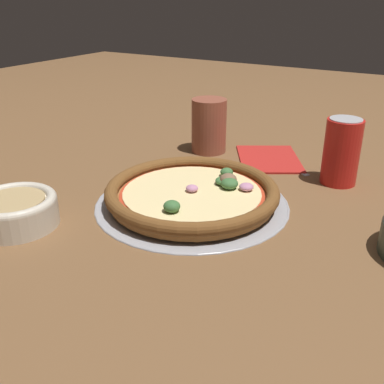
{
  "coord_description": "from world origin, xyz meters",
  "views": [
    {
      "loc": [
        0.59,
        0.35,
        0.33
      ],
      "look_at": [
        0.0,
        0.0,
        0.02
      ],
      "focal_mm": 42.0,
      "sensor_mm": 36.0,
      "label": 1
    }
  ],
  "objects_px": {
    "pizza": "(193,192)",
    "pizza_tray": "(192,202)",
    "bowl_near": "(15,210)",
    "fork": "(277,159)",
    "beverage_can": "(342,152)",
    "napkin": "(269,158)",
    "drinking_cup": "(209,126)"
  },
  "relations": [
    {
      "from": "pizza_tray",
      "to": "fork",
      "type": "distance_m",
      "value": 0.28
    },
    {
      "from": "pizza",
      "to": "napkin",
      "type": "xyz_separation_m",
      "value": [
        -0.27,
        0.03,
        -0.02
      ]
    },
    {
      "from": "pizza_tray",
      "to": "drinking_cup",
      "type": "bearing_deg",
      "value": -156.89
    },
    {
      "from": "beverage_can",
      "to": "napkin",
      "type": "bearing_deg",
      "value": -107.7
    },
    {
      "from": "bowl_near",
      "to": "napkin",
      "type": "relative_size",
      "value": 0.62
    },
    {
      "from": "bowl_near",
      "to": "napkin",
      "type": "distance_m",
      "value": 0.53
    },
    {
      "from": "bowl_near",
      "to": "fork",
      "type": "distance_m",
      "value": 0.54
    },
    {
      "from": "pizza",
      "to": "fork",
      "type": "distance_m",
      "value": 0.28
    },
    {
      "from": "pizza_tray",
      "to": "bowl_near",
      "type": "xyz_separation_m",
      "value": [
        0.2,
        -0.19,
        0.02
      ]
    },
    {
      "from": "bowl_near",
      "to": "drinking_cup",
      "type": "height_order",
      "value": "drinking_cup"
    },
    {
      "from": "bowl_near",
      "to": "pizza",
      "type": "bearing_deg",
      "value": 136.22
    },
    {
      "from": "pizza_tray",
      "to": "napkin",
      "type": "height_order",
      "value": "napkin"
    },
    {
      "from": "pizza",
      "to": "pizza_tray",
      "type": "bearing_deg",
      "value": -47.52
    },
    {
      "from": "pizza",
      "to": "beverage_can",
      "type": "distance_m",
      "value": 0.29
    },
    {
      "from": "drinking_cup",
      "to": "fork",
      "type": "bearing_deg",
      "value": 99.9
    },
    {
      "from": "pizza_tray",
      "to": "bowl_near",
      "type": "relative_size",
      "value": 2.56
    },
    {
      "from": "napkin",
      "to": "beverage_can",
      "type": "relative_size",
      "value": 1.68
    },
    {
      "from": "pizza_tray",
      "to": "pizza",
      "type": "height_order",
      "value": "pizza"
    },
    {
      "from": "pizza_tray",
      "to": "fork",
      "type": "relative_size",
      "value": 2.01
    },
    {
      "from": "pizza_tray",
      "to": "pizza",
      "type": "relative_size",
      "value": 1.12
    },
    {
      "from": "napkin",
      "to": "beverage_can",
      "type": "distance_m",
      "value": 0.18
    },
    {
      "from": "pizza",
      "to": "napkin",
      "type": "height_order",
      "value": "pizza"
    },
    {
      "from": "bowl_near",
      "to": "fork",
      "type": "bearing_deg",
      "value": 153.81
    },
    {
      "from": "bowl_near",
      "to": "napkin",
      "type": "height_order",
      "value": "bowl_near"
    },
    {
      "from": "beverage_can",
      "to": "bowl_near",
      "type": "bearing_deg",
      "value": -42.07
    },
    {
      "from": "pizza",
      "to": "bowl_near",
      "type": "height_order",
      "value": "bowl_near"
    },
    {
      "from": "napkin",
      "to": "fork",
      "type": "bearing_deg",
      "value": 124.24
    },
    {
      "from": "beverage_can",
      "to": "drinking_cup",
      "type": "bearing_deg",
      "value": -96.44
    },
    {
      "from": "drinking_cup",
      "to": "napkin",
      "type": "relative_size",
      "value": 0.57
    },
    {
      "from": "pizza_tray",
      "to": "beverage_can",
      "type": "relative_size",
      "value": 2.66
    },
    {
      "from": "drinking_cup",
      "to": "napkin",
      "type": "distance_m",
      "value": 0.15
    },
    {
      "from": "bowl_near",
      "to": "fork",
      "type": "relative_size",
      "value": 0.79
    }
  ]
}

